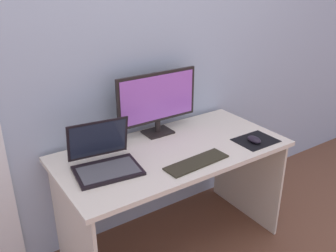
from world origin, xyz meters
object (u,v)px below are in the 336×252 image
monitor (157,101)px  keyboard_external (197,162)px  mouse (254,140)px  laptop (105,160)px

monitor → keyboard_external: 0.51m
monitor → mouse: size_ratio=5.60×
monitor → laptop: monitor is taller
laptop → mouse: laptop is taller
monitor → mouse: 0.64m
keyboard_external → mouse: bearing=-2.8°
laptop → mouse: size_ratio=3.73×
monitor → mouse: bearing=-47.4°
monitor → laptop: 0.55m
laptop → mouse: (0.89, -0.23, -0.03)m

